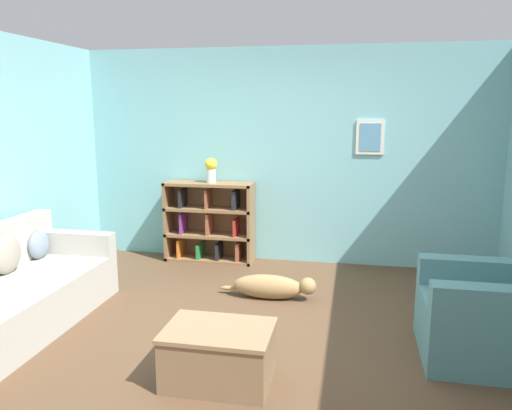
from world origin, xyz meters
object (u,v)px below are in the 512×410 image
object	(u,v)px
bookshelf	(210,222)
recliner_chair	(501,314)
couch	(8,294)
vase	(211,169)
coffee_table	(219,353)
dog	(272,287)

from	to	relation	value
bookshelf	recliner_chair	size ratio (longest dim) A/B	1.06
couch	vase	distance (m)	2.67
vase	bookshelf	bearing A→B (deg)	139.47
coffee_table	dog	size ratio (longest dim) A/B	0.76
recliner_chair	vase	world-z (taller)	vase
couch	bookshelf	xyz separation A→B (m)	(1.14, 2.27, 0.17)
dog	couch	bearing A→B (deg)	-151.99
couch	vase	bearing A→B (deg)	62.47
couch	dog	xyz separation A→B (m)	(2.11, 1.12, -0.18)
bookshelf	dog	xyz separation A→B (m)	(0.97, -1.15, -0.36)
couch	recliner_chair	distance (m)	4.01
bookshelf	recliner_chair	world-z (taller)	recliner_chair
bookshelf	dog	size ratio (longest dim) A/B	1.11
recliner_chair	vase	xyz separation A→B (m)	(-2.83, 2.00, 0.80)
coffee_table	bookshelf	bearing A→B (deg)	107.45
coffee_table	vase	xyz separation A→B (m)	(-0.83, 2.72, 0.95)
bookshelf	vase	distance (m)	0.68
recliner_chair	coffee_table	distance (m)	2.13
recliner_chair	vase	bearing A→B (deg)	144.82
bookshelf	coffee_table	xyz separation A→B (m)	(0.86, -2.75, -0.27)
dog	vase	distance (m)	1.79
vase	dog	bearing A→B (deg)	-49.91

